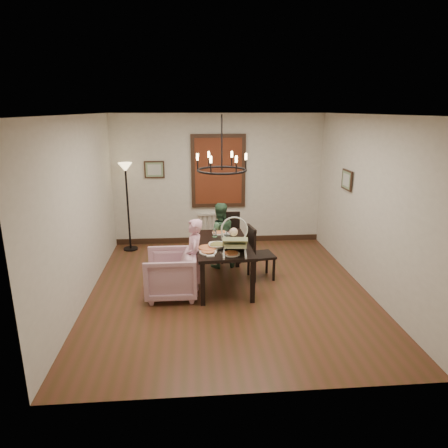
{
  "coord_description": "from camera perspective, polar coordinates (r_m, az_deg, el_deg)",
  "views": [
    {
      "loc": [
        -0.57,
        -6.0,
        2.88
      ],
      "look_at": [
        -0.06,
        0.3,
        1.05
      ],
      "focal_mm": 32.0,
      "sensor_mm": 36.0,
      "label": 1
    }
  ],
  "objects": [
    {
      "name": "seated_man",
      "position": [
        7.45,
        -0.65,
        -2.39
      ],
      "size": [
        0.54,
        0.45,
        1.03
      ],
      "primitive_type": "imported",
      "rotation": [
        0.0,
        0.0,
        3.26
      ],
      "color": "#365B3E",
      "rests_on": "room_shell"
    },
    {
      "name": "window_blinds",
      "position": [
        8.57,
        -0.81,
        7.55
      ],
      "size": [
        1.0,
        0.03,
        1.4
      ],
      "primitive_type": "cube",
      "color": "maroon",
      "rests_on": "room_shell"
    },
    {
      "name": "picture_back",
      "position": [
        8.59,
        -9.91,
        7.67
      ],
      "size": [
        0.42,
        0.03,
        0.36
      ],
      "primitive_type": "cube",
      "color": "black",
      "rests_on": "room_shell"
    },
    {
      "name": "chair_right",
      "position": [
        6.99,
        5.35,
        -4.01
      ],
      "size": [
        0.49,
        0.49,
        0.96
      ],
      "primitive_type": null,
      "rotation": [
        0.0,
        0.0,
        1.74
      ],
      "color": "black",
      "rests_on": "room_shell"
    },
    {
      "name": "picture_right",
      "position": [
        7.54,
        17.15,
        6.04
      ],
      "size": [
        0.03,
        0.42,
        0.36
      ],
      "primitive_type": "cube",
      "rotation": [
        0.0,
        0.0,
        1.57
      ],
      "color": "black",
      "rests_on": "room_shell"
    },
    {
      "name": "drinking_glass",
      "position": [
        6.56,
        0.0,
        -2.19
      ],
      "size": [
        0.08,
        0.08,
        0.16
      ],
      "primitive_type": "cylinder",
      "color": "silver",
      "rests_on": "dining_table"
    },
    {
      "name": "baby_bouncer",
      "position": [
        6.1,
        1.54,
        -2.45
      ],
      "size": [
        0.49,
        0.64,
        0.39
      ],
      "primitive_type": null,
      "rotation": [
        0.0,
        0.0,
        -0.09
      ],
      "color": "#BECB8C",
      "rests_on": "dining_table"
    },
    {
      "name": "dining_table",
      "position": [
        6.65,
        -0.29,
        -3.42
      ],
      "size": [
        0.95,
        1.61,
        0.74
      ],
      "rotation": [
        0.0,
        0.0,
        0.04
      ],
      "color": "black",
      "rests_on": "room_shell"
    },
    {
      "name": "chandelier",
      "position": [
        6.34,
        -0.31,
        7.71
      ],
      "size": [
        0.8,
        0.8,
        0.04
      ],
      "primitive_type": "torus",
      "color": "black",
      "rests_on": "room_shell"
    },
    {
      "name": "chair_far",
      "position": [
        7.75,
        0.87,
        -1.94
      ],
      "size": [
        0.42,
        0.42,
        0.95
      ],
      "primitive_type": null,
      "rotation": [
        0.0,
        0.0,
        -0.01
      ],
      "color": "black",
      "rests_on": "room_shell"
    },
    {
      "name": "room_shell",
      "position": [
        6.56,
        0.45,
        3.1
      ],
      "size": [
        4.51,
        5.0,
        2.81
      ],
      "color": "#5A2F1E",
      "rests_on": "ground"
    },
    {
      "name": "pizza_platter",
      "position": [
        6.32,
        -2.36,
        -3.49
      ],
      "size": [
        0.33,
        0.33,
        0.04
      ],
      "primitive_type": "cylinder",
      "color": "tan",
      "rests_on": "dining_table"
    },
    {
      "name": "radiator",
      "position": [
        8.87,
        -0.79,
        -0.44
      ],
      "size": [
        0.92,
        0.12,
        0.62
      ],
      "primitive_type": null,
      "color": "silver",
      "rests_on": "room_shell"
    },
    {
      "name": "armchair",
      "position": [
        6.4,
        -7.58,
        -7.11
      ],
      "size": [
        0.82,
        0.8,
        0.74
      ],
      "primitive_type": "imported",
      "rotation": [
        0.0,
        0.0,
        -1.58
      ],
      "color": "#CB9BB1",
      "rests_on": "room_shell"
    },
    {
      "name": "salad_bowl",
      "position": [
        6.38,
        -0.97,
        -3.08
      ],
      "size": [
        0.34,
        0.34,
        0.08
      ],
      "primitive_type": "imported",
      "color": "white",
      "rests_on": "dining_table"
    },
    {
      "name": "floor_lamp",
      "position": [
        8.49,
        -13.55,
        2.19
      ],
      "size": [
        0.3,
        0.3,
        1.8
      ],
      "primitive_type": null,
      "color": "black",
      "rests_on": "room_shell"
    },
    {
      "name": "elderly_woman",
      "position": [
        6.36,
        -4.29,
        -5.7
      ],
      "size": [
        0.25,
        0.38,
        1.04
      ],
      "primitive_type": "imported",
      "rotation": [
        0.0,
        0.0,
        -1.57
      ],
      "color": "#ECA7BE",
      "rests_on": "room_shell"
    }
  ]
}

